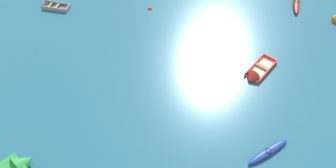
{
  "coord_description": "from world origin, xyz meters",
  "views": [
    {
      "loc": [
        -2.88,
        6.95,
        17.82
      ],
      "look_at": [
        0.0,
        22.65,
        0.15
      ],
      "focal_mm": 35.32,
      "sensor_mm": 36.0,
      "label": 1
    }
  ],
  "objects_px": {
    "rowboat_red_cluster_outer": "(255,75)",
    "kayak_deep_blue_distant_center": "(268,152)",
    "rowboat_grey_back_row_left": "(49,5)",
    "mooring_buoy_between_boats_right": "(150,9)",
    "kayak_maroon_outer_left": "(297,3)"
  },
  "relations": [
    {
      "from": "rowboat_grey_back_row_left",
      "to": "mooring_buoy_between_boats_right",
      "type": "distance_m",
      "value": 9.27
    },
    {
      "from": "mooring_buoy_between_boats_right",
      "to": "kayak_deep_blue_distant_center",
      "type": "bearing_deg",
      "value": -73.06
    },
    {
      "from": "rowboat_red_cluster_outer",
      "to": "rowboat_grey_back_row_left",
      "type": "bearing_deg",
      "value": 142.69
    },
    {
      "from": "rowboat_grey_back_row_left",
      "to": "rowboat_red_cluster_outer",
      "type": "distance_m",
      "value": 19.47
    },
    {
      "from": "rowboat_grey_back_row_left",
      "to": "kayak_deep_blue_distant_center",
      "type": "xyz_separation_m",
      "value": [
        13.97,
        -18.12,
        -0.01
      ]
    },
    {
      "from": "rowboat_red_cluster_outer",
      "to": "kayak_deep_blue_distant_center",
      "type": "distance_m",
      "value": 6.5
    },
    {
      "from": "kayak_maroon_outer_left",
      "to": "rowboat_red_cluster_outer",
      "type": "relative_size",
      "value": 1.12
    },
    {
      "from": "rowboat_grey_back_row_left",
      "to": "kayak_deep_blue_distant_center",
      "type": "bearing_deg",
      "value": -52.37
    },
    {
      "from": "rowboat_grey_back_row_left",
      "to": "kayak_deep_blue_distant_center",
      "type": "distance_m",
      "value": 22.88
    },
    {
      "from": "mooring_buoy_between_boats_right",
      "to": "rowboat_red_cluster_outer",
      "type": "bearing_deg",
      "value": -56.77
    },
    {
      "from": "rowboat_red_cluster_outer",
      "to": "kayak_deep_blue_distant_center",
      "type": "height_order",
      "value": "rowboat_red_cluster_outer"
    },
    {
      "from": "kayak_maroon_outer_left",
      "to": "kayak_deep_blue_distant_center",
      "type": "height_order",
      "value": "kayak_maroon_outer_left"
    },
    {
      "from": "kayak_maroon_outer_left",
      "to": "rowboat_grey_back_row_left",
      "type": "bearing_deg",
      "value": 170.67
    },
    {
      "from": "kayak_maroon_outer_left",
      "to": "kayak_deep_blue_distant_center",
      "type": "relative_size",
      "value": 1.15
    },
    {
      "from": "kayak_deep_blue_distant_center",
      "to": "rowboat_grey_back_row_left",
      "type": "bearing_deg",
      "value": 127.63
    }
  ]
}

